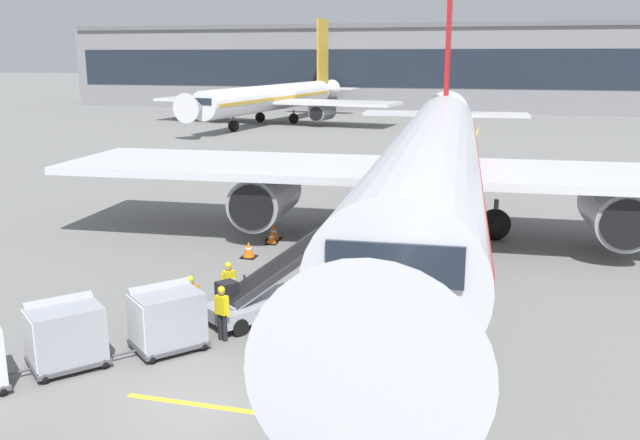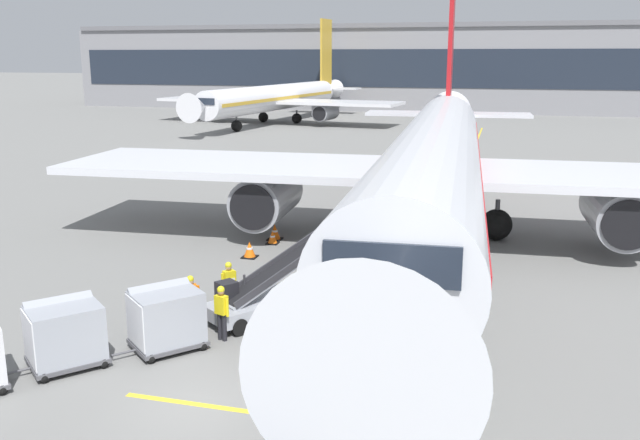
{
  "view_description": "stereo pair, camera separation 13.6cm",
  "coord_description": "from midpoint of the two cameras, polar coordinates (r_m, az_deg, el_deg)",
  "views": [
    {
      "loc": [
        6.8,
        -14.1,
        8.49
      ],
      "look_at": [
        1.05,
        7.53,
        3.12
      ],
      "focal_mm": 38.43,
      "sensor_mm": 36.0,
      "label": 1
    },
    {
      "loc": [
        6.94,
        -14.07,
        8.49
      ],
      "look_at": [
        1.05,
        7.53,
        3.12
      ],
      "focal_mm": 38.43,
      "sensor_mm": 36.0,
      "label": 2
    }
  ],
  "objects": [
    {
      "name": "baggage_cart_second",
      "position": [
        20.54,
        -20.33,
        -8.78
      ],
      "size": [
        2.52,
        2.59,
        1.91
      ],
      "color": "#515156",
      "rests_on": "ground"
    },
    {
      "name": "terminal_building",
      "position": [
        114.12,
        8.18,
        12.43
      ],
      "size": [
        114.51,
        14.48,
        13.37
      ],
      "color": "gray",
      "rests_on": "ground"
    },
    {
      "name": "belt_loader",
      "position": [
        22.83,
        -4.53,
        -6.13
      ],
      "size": [
        4.15,
        5.11,
        2.81
      ],
      "color": "#A3A8B2",
      "rests_on": "ground"
    },
    {
      "name": "parked_airplane",
      "position": [
        31.86,
        9.69,
        4.85
      ],
      "size": [
        35.57,
        45.76,
        15.32
      ],
      "color": "silver",
      "rests_on": "ground"
    },
    {
      "name": "safety_cone_nose_mark",
      "position": [
        32.48,
        -3.67,
        -1.02
      ],
      "size": [
        0.66,
        0.66,
        0.75
      ],
      "color": "black",
      "rests_on": "ground"
    },
    {
      "name": "ground_crew_by_loader",
      "position": [
        23.48,
        -7.43,
        -5.23
      ],
      "size": [
        0.43,
        0.46,
        1.74
      ],
      "color": "#333847",
      "rests_on": "ground"
    },
    {
      "name": "ground_plane",
      "position": [
        17.82,
        -9.8,
        -15.17
      ],
      "size": [
        600.0,
        600.0,
        0.0
      ],
      "primitive_type": "plane",
      "color": "slate"
    },
    {
      "name": "safety_cone_engine_keepout",
      "position": [
        31.8,
        -3.85,
        -1.47
      ],
      "size": [
        0.53,
        0.53,
        0.61
      ],
      "color": "black",
      "rests_on": "ground"
    },
    {
      "name": "apron_guidance_line_lead_in",
      "position": [
        31.84,
        9.6,
        -2.15
      ],
      "size": [
        0.2,
        110.0,
        0.01
      ],
      "color": "yellow",
      "rests_on": "ground"
    },
    {
      "name": "distant_airplane",
      "position": [
        89.37,
        -3.56,
        10.12
      ],
      "size": [
        32.95,
        41.15,
        13.8
      ],
      "color": "white",
      "rests_on": "ground"
    },
    {
      "name": "ground_crew_by_carts",
      "position": [
        21.16,
        -8.02,
        -7.38
      ],
      "size": [
        0.54,
        0.36,
        1.74
      ],
      "color": "black",
      "rests_on": "ground"
    },
    {
      "name": "baggage_cart_lead",
      "position": [
        20.89,
        -12.53,
        -7.86
      ],
      "size": [
        2.52,
        2.59,
        1.91
      ],
      "color": "#515156",
      "rests_on": "ground"
    },
    {
      "name": "apron_guidance_line_stop_bar",
      "position": [
        16.83,
        3.14,
        -16.8
      ],
      "size": [
        12.0,
        0.2,
        0.01
      ],
      "color": "yellow",
      "rests_on": "ground"
    },
    {
      "name": "safety_cone_wingtip",
      "position": [
        29.71,
        -5.75,
        -2.48
      ],
      "size": [
        0.63,
        0.63,
        0.72
      ],
      "color": "black",
      "rests_on": "ground"
    },
    {
      "name": "ground_crew_marshaller",
      "position": [
        22.27,
        -10.52,
        -6.4
      ],
      "size": [
        0.47,
        0.42,
        1.74
      ],
      "color": "#333847",
      "rests_on": "ground"
    }
  ]
}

